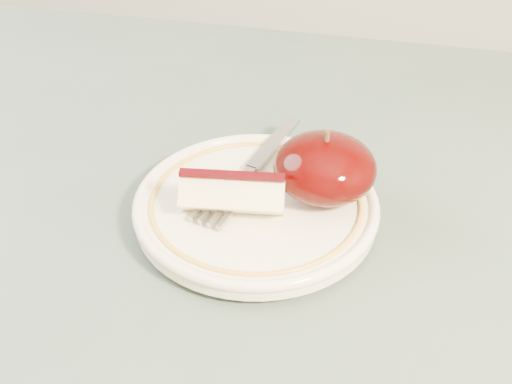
# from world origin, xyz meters

# --- Properties ---
(plate) EXTENTS (0.19, 0.19, 0.02)m
(plate) POSITION_xyz_m (-0.00, 0.10, 0.76)
(plate) COLOR #F2EACB
(plate) RESTS_ON table
(apple_half) EXTENTS (0.08, 0.08, 0.06)m
(apple_half) POSITION_xyz_m (0.04, 0.12, 0.79)
(apple_half) COLOR black
(apple_half) RESTS_ON plate
(apple_wedge) EXTENTS (0.08, 0.04, 0.04)m
(apple_wedge) POSITION_xyz_m (-0.02, 0.08, 0.79)
(apple_wedge) COLOR beige
(apple_wedge) RESTS_ON plate
(fork) EXTENTS (0.06, 0.16, 0.00)m
(fork) POSITION_xyz_m (-0.02, 0.14, 0.77)
(fork) COLOR gray
(fork) RESTS_ON plate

